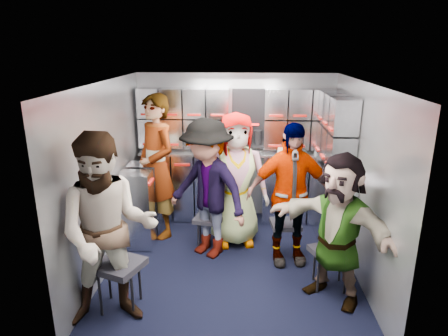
{
  "coord_description": "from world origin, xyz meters",
  "views": [
    {
      "loc": [
        0.13,
        -4.16,
        2.48
      ],
      "look_at": [
        -0.11,
        0.35,
        1.07
      ],
      "focal_mm": 32.0,
      "sensor_mm": 36.0,
      "label": 1
    }
  ],
  "objects_px": {
    "jump_seat_mid_left": "(209,220)",
    "attendant_arc_d": "(289,195)",
    "jump_seat_near_left": "(119,268)",
    "attendant_standing": "(157,167)",
    "jump_seat_center": "(236,209)",
    "attendant_arc_a": "(108,232)",
    "attendant_arc_b": "(207,189)",
    "jump_seat_near_right": "(331,254)",
    "attendant_arc_e": "(338,229)",
    "attendant_arc_c": "(236,180)",
    "jump_seat_mid_right": "(286,226)"
  },
  "relations": [
    {
      "from": "jump_seat_mid_left",
      "to": "attendant_arc_d",
      "type": "bearing_deg",
      "value": -17.58
    },
    {
      "from": "jump_seat_near_left",
      "to": "attendant_standing",
      "type": "relative_size",
      "value": 0.28
    },
    {
      "from": "jump_seat_center",
      "to": "attendant_arc_d",
      "type": "xyz_separation_m",
      "value": [
        0.62,
        -0.63,
        0.45
      ]
    },
    {
      "from": "attendant_arc_a",
      "to": "attendant_arc_b",
      "type": "bearing_deg",
      "value": 45.99
    },
    {
      "from": "jump_seat_near_right",
      "to": "attendant_standing",
      "type": "relative_size",
      "value": 0.25
    },
    {
      "from": "attendant_arc_e",
      "to": "attendant_arc_d",
      "type": "bearing_deg",
      "value": 160.73
    },
    {
      "from": "attendant_arc_b",
      "to": "attendant_arc_c",
      "type": "distance_m",
      "value": 0.46
    },
    {
      "from": "attendant_standing",
      "to": "attendant_arc_b",
      "type": "bearing_deg",
      "value": 11.14
    },
    {
      "from": "jump_seat_mid_left",
      "to": "attendant_standing",
      "type": "height_order",
      "value": "attendant_standing"
    },
    {
      "from": "attendant_arc_b",
      "to": "attendant_arc_e",
      "type": "xyz_separation_m",
      "value": [
        1.35,
        -0.83,
        -0.08
      ]
    },
    {
      "from": "jump_seat_mid_left",
      "to": "jump_seat_near_right",
      "type": "xyz_separation_m",
      "value": [
        1.35,
        -0.83,
        0.03
      ]
    },
    {
      "from": "jump_seat_near_right",
      "to": "attendant_arc_d",
      "type": "xyz_separation_m",
      "value": [
        -0.4,
        0.53,
        0.44
      ]
    },
    {
      "from": "jump_seat_mid_right",
      "to": "attendant_arc_c",
      "type": "bearing_deg",
      "value": 156.85
    },
    {
      "from": "attendant_arc_b",
      "to": "jump_seat_near_left",
      "type": "bearing_deg",
      "value": -90.2
    },
    {
      "from": "attendant_arc_a",
      "to": "attendant_arc_d",
      "type": "distance_m",
      "value": 2.06
    },
    {
      "from": "jump_seat_near_left",
      "to": "attendant_arc_a",
      "type": "xyz_separation_m",
      "value": [
        0.0,
        -0.18,
        0.46
      ]
    },
    {
      "from": "attendant_arc_b",
      "to": "jump_seat_mid_left",
      "type": "bearing_deg",
      "value": 124.08
    },
    {
      "from": "jump_seat_near_right",
      "to": "attendant_standing",
      "type": "distance_m",
      "value": 2.43
    },
    {
      "from": "jump_seat_mid_left",
      "to": "attendant_arc_d",
      "type": "height_order",
      "value": "attendant_arc_d"
    },
    {
      "from": "attendant_standing",
      "to": "attendant_arc_a",
      "type": "bearing_deg",
      "value": -44.49
    },
    {
      "from": "attendant_arc_c",
      "to": "attendant_arc_e",
      "type": "height_order",
      "value": "attendant_arc_c"
    },
    {
      "from": "jump_seat_near_right",
      "to": "attendant_standing",
      "type": "xyz_separation_m",
      "value": [
        -2.06,
        1.16,
        0.56
      ]
    },
    {
      "from": "jump_seat_center",
      "to": "attendant_arc_d",
      "type": "height_order",
      "value": "attendant_arc_d"
    },
    {
      "from": "jump_seat_near_right",
      "to": "attendant_arc_a",
      "type": "bearing_deg",
      "value": -163.2
    },
    {
      "from": "attendant_standing",
      "to": "attendant_arc_e",
      "type": "xyz_separation_m",
      "value": [
        2.06,
        -1.34,
        -0.18
      ]
    },
    {
      "from": "jump_seat_center",
      "to": "attendant_arc_d",
      "type": "distance_m",
      "value": 0.99
    },
    {
      "from": "attendant_arc_d",
      "to": "jump_seat_mid_left",
      "type": "bearing_deg",
      "value": 153.72
    },
    {
      "from": "jump_seat_mid_left",
      "to": "attendant_arc_e",
      "type": "relative_size",
      "value": 0.27
    },
    {
      "from": "jump_seat_center",
      "to": "attendant_standing",
      "type": "relative_size",
      "value": 0.23
    },
    {
      "from": "jump_seat_mid_right",
      "to": "attendant_arc_a",
      "type": "height_order",
      "value": "attendant_arc_a"
    },
    {
      "from": "jump_seat_near_left",
      "to": "attendant_arc_e",
      "type": "height_order",
      "value": "attendant_arc_e"
    },
    {
      "from": "attendant_arc_d",
      "to": "attendant_arc_c",
      "type": "bearing_deg",
      "value": 135.64
    },
    {
      "from": "jump_seat_near_right",
      "to": "attendant_arc_c",
      "type": "xyz_separation_m",
      "value": [
        -1.02,
        0.98,
        0.46
      ]
    },
    {
      "from": "jump_seat_near_right",
      "to": "attendant_arc_e",
      "type": "height_order",
      "value": "attendant_arc_e"
    },
    {
      "from": "attendant_arc_c",
      "to": "jump_seat_near_left",
      "type": "bearing_deg",
      "value": -137.17
    },
    {
      "from": "attendant_arc_b",
      "to": "attendant_standing",
      "type": "bearing_deg",
      "value": 178.34
    },
    {
      "from": "attendant_standing",
      "to": "attendant_arc_c",
      "type": "height_order",
      "value": "attendant_standing"
    },
    {
      "from": "attendant_standing",
      "to": "attendant_arc_e",
      "type": "bearing_deg",
      "value": 13.78
    },
    {
      "from": "attendant_arc_c",
      "to": "attendant_arc_d",
      "type": "height_order",
      "value": "attendant_arc_c"
    },
    {
      "from": "jump_seat_mid_left",
      "to": "attendant_arc_b",
      "type": "distance_m",
      "value": 0.51
    },
    {
      "from": "attendant_arc_b",
      "to": "attendant_arc_d",
      "type": "relative_size",
      "value": 1.01
    },
    {
      "from": "attendant_arc_e",
      "to": "attendant_arc_a",
      "type": "bearing_deg",
      "value": -126.58
    },
    {
      "from": "jump_seat_center",
      "to": "attendant_arc_e",
      "type": "distance_m",
      "value": 1.72
    },
    {
      "from": "attendant_arc_a",
      "to": "attendant_arc_c",
      "type": "distance_m",
      "value": 1.94
    },
    {
      "from": "attendant_standing",
      "to": "attendant_arc_b",
      "type": "relative_size",
      "value": 1.13
    },
    {
      "from": "jump_seat_mid_left",
      "to": "attendant_arc_b",
      "type": "relative_size",
      "value": 0.24
    },
    {
      "from": "jump_seat_mid_left",
      "to": "attendant_standing",
      "type": "bearing_deg",
      "value": 155.02
    },
    {
      "from": "jump_seat_mid_left",
      "to": "attendant_arc_d",
      "type": "xyz_separation_m",
      "value": [
        0.95,
        -0.3,
        0.47
      ]
    },
    {
      "from": "jump_seat_mid_right",
      "to": "attendant_arc_b",
      "type": "xyz_separation_m",
      "value": [
        -0.95,
        -0.06,
        0.48
      ]
    },
    {
      "from": "jump_seat_center",
      "to": "attendant_arc_b",
      "type": "distance_m",
      "value": 0.76
    }
  ]
}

